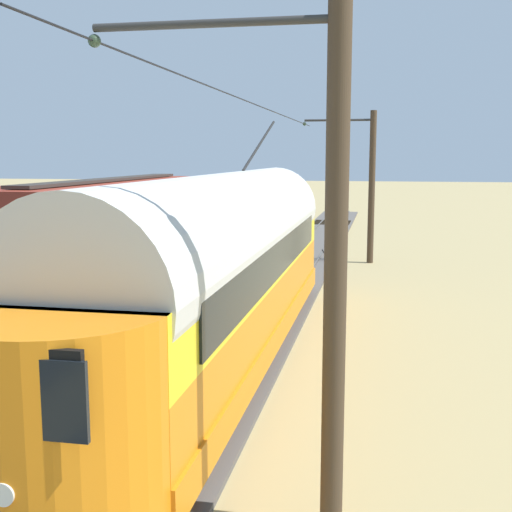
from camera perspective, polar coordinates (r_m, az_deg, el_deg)
ground_plane at (r=17.49m, az=-16.74°, el=-7.21°), size 220.00×220.00×0.00m
track_streetcar_siding at (r=16.23m, az=-1.96°, el=-7.88°), size 2.80×80.00×0.18m
track_adjacent_siding at (r=17.74m, az=-16.28°, el=-6.78°), size 2.80×80.00×0.18m
vintage_streetcar at (r=14.68m, az=-2.97°, el=-0.80°), size 2.65×17.51×5.60m
boxcar_adjacent at (r=20.05m, az=-12.51°, el=1.27°), size 2.96×11.14×3.85m
catenary_pole_foreground at (r=29.14m, az=9.82°, el=6.21°), size 3.19×0.28×6.61m
catenary_pole_mid_near at (r=7.87m, az=6.20°, el=-0.10°), size 3.19×0.28×6.61m
overhead_wire_run at (r=19.53m, az=0.97°, el=12.78°), size 2.99×25.36×0.18m
switch_stand at (r=28.95m, az=6.38°, el=0.73°), size 0.50×0.30×1.24m
track_end_bumper at (r=28.69m, az=-14.83°, el=-0.18°), size 1.80×0.60×0.80m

